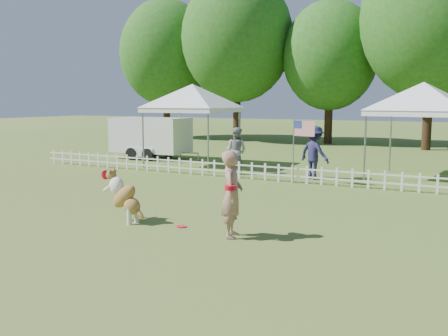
% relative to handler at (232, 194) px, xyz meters
% --- Properties ---
extents(ground, '(120.00, 120.00, 0.00)m').
position_rel_handler_xyz_m(ground, '(-1.48, -0.05, -0.88)').
color(ground, '#3E5C1D').
rests_on(ground, ground).
extents(picket_fence, '(22.00, 0.08, 0.60)m').
position_rel_handler_xyz_m(picket_fence, '(-1.48, 6.95, -0.58)').
color(picket_fence, white).
rests_on(picket_fence, ground).
extents(handler, '(0.61, 0.75, 1.76)m').
position_rel_handler_xyz_m(handler, '(0.00, 0.00, 0.00)').
color(handler, '#A07260').
rests_on(handler, ground).
extents(dog, '(1.19, 0.56, 1.18)m').
position_rel_handler_xyz_m(dog, '(-2.71, -0.02, -0.29)').
color(dog, brown).
rests_on(dog, ground).
extents(frisbee_on_turf, '(0.28, 0.28, 0.02)m').
position_rel_handler_xyz_m(frisbee_on_turf, '(-1.34, 0.19, -0.87)').
color(frisbee_on_turf, red).
rests_on(frisbee_on_turf, ground).
extents(canopy_tent_left, '(3.37, 3.37, 3.35)m').
position_rel_handler_xyz_m(canopy_tent_left, '(-6.51, 9.20, 0.79)').
color(canopy_tent_left, white).
rests_on(canopy_tent_left, ground).
extents(canopy_tent_right, '(3.55, 3.55, 3.30)m').
position_rel_handler_xyz_m(canopy_tent_right, '(2.45, 9.67, 0.77)').
color(canopy_tent_right, white).
rests_on(canopy_tent_right, ground).
extents(cargo_trailer, '(4.56, 2.13, 1.97)m').
position_rel_handler_xyz_m(cargo_trailer, '(-9.63, 10.49, 0.11)').
color(cargo_trailer, silver).
rests_on(cargo_trailer, ground).
extents(flag_pole, '(0.82, 0.24, 2.13)m').
position_rel_handler_xyz_m(flag_pole, '(-1.18, 6.85, 0.19)').
color(flag_pole, gray).
rests_on(flag_pole, ground).
extents(spectator_a, '(0.88, 0.71, 1.74)m').
position_rel_handler_xyz_m(spectator_a, '(-3.85, 7.97, -0.01)').
color(spectator_a, gray).
rests_on(spectator_a, ground).
extents(spectator_b, '(1.38, 1.13, 1.87)m').
position_rel_handler_xyz_m(spectator_b, '(-0.84, 8.06, 0.05)').
color(spectator_b, '#222148').
rests_on(spectator_b, ground).
extents(tree_far_left, '(6.60, 6.60, 11.00)m').
position_rel_handler_xyz_m(tree_far_left, '(-16.48, 21.95, 4.62)').
color(tree_far_left, '#245217').
rests_on(tree_far_left, ground).
extents(tree_left, '(7.40, 7.40, 12.00)m').
position_rel_handler_xyz_m(tree_left, '(-10.48, 21.45, 5.12)').
color(tree_left, '#245217').
rests_on(tree_left, ground).
extents(tree_center_left, '(6.00, 6.00, 9.80)m').
position_rel_handler_xyz_m(tree_center_left, '(-4.48, 22.45, 4.02)').
color(tree_center_left, '#245217').
rests_on(tree_center_left, ground).
extents(tree_center_right, '(7.60, 7.60, 12.60)m').
position_rel_handler_xyz_m(tree_center_right, '(1.52, 20.95, 5.42)').
color(tree_center_right, '#245217').
rests_on(tree_center_right, ground).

